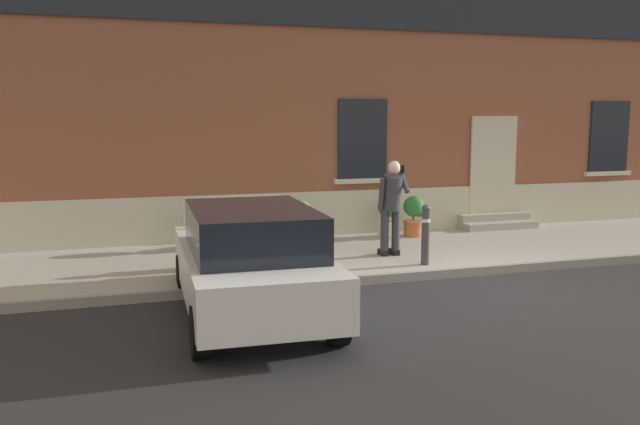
{
  "coord_description": "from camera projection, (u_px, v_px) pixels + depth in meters",
  "views": [
    {
      "loc": [
        -5.46,
        -8.68,
        2.66
      ],
      "look_at": [
        -2.26,
        1.6,
        1.1
      ],
      "focal_mm": 36.96,
      "sensor_mm": 36.0,
      "label": 1
    }
  ],
  "objects": [
    {
      "name": "ground_plane",
      "position": [
        490.0,
        291.0,
        10.19
      ],
      "size": [
        80.0,
        80.0,
        0.0
      ],
      "primitive_type": "plane",
      "color": "#232326"
    },
    {
      "name": "sidewalk",
      "position": [
        412.0,
        251.0,
        12.83
      ],
      "size": [
        24.0,
        3.6,
        0.15
      ],
      "primitive_type": "cube",
      "color": "#99968E",
      "rests_on": "ground"
    },
    {
      "name": "curb_edge",
      "position": [
        460.0,
        272.0,
        11.07
      ],
      "size": [
        24.0,
        0.12,
        0.15
      ],
      "primitive_type": "cube",
      "color": "gray",
      "rests_on": "ground"
    },
    {
      "name": "building_facade",
      "position": [
        368.0,
        69.0,
        14.66
      ],
      "size": [
        24.0,
        1.52,
        7.5
      ],
      "color": "brown",
      "rests_on": "ground"
    },
    {
      "name": "entrance_stoop",
      "position": [
        496.0,
        222.0,
        15.08
      ],
      "size": [
        1.77,
        0.64,
        0.32
      ],
      "color": "#9E998E",
      "rests_on": "sidewalk"
    },
    {
      "name": "hatchback_car_white",
      "position": [
        250.0,
        259.0,
        8.75
      ],
      "size": [
        1.91,
        4.12,
        1.5
      ],
      "color": "white",
      "rests_on": "ground"
    },
    {
      "name": "bollard_near_person",
      "position": [
        426.0,
        232.0,
        11.23
      ],
      "size": [
        0.15,
        0.15,
        1.04
      ],
      "color": "#333338",
      "rests_on": "sidewalk"
    },
    {
      "name": "person_on_phone",
      "position": [
        392.0,
        202.0,
        11.88
      ],
      "size": [
        0.51,
        0.51,
        1.74
      ],
      "rotation": [
        0.0,
        0.0,
        -0.26
      ],
      "color": "#2D2D33",
      "rests_on": "sidewalk"
    },
    {
      "name": "planter_olive",
      "position": [
        207.0,
        226.0,
        12.6
      ],
      "size": [
        0.44,
        0.44,
        0.86
      ],
      "color": "#606B38",
      "rests_on": "sidewalk"
    },
    {
      "name": "planter_charcoal",
      "position": [
        300.0,
        219.0,
        13.36
      ],
      "size": [
        0.44,
        0.44,
        0.86
      ],
      "color": "#2D2D30",
      "rests_on": "sidewalk"
    },
    {
      "name": "planter_cream",
      "position": [
        388.0,
        215.0,
        13.91
      ],
      "size": [
        0.44,
        0.44,
        0.86
      ],
      "color": "beige",
      "rests_on": "sidewalk"
    },
    {
      "name": "planter_terracotta",
      "position": [
        414.0,
        215.0,
        13.96
      ],
      "size": [
        0.44,
        0.44,
        0.86
      ],
      "color": "#B25B38",
      "rests_on": "sidewalk"
    }
  ]
}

